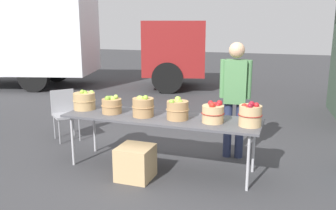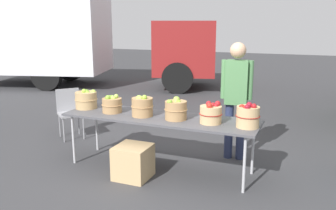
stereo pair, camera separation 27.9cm
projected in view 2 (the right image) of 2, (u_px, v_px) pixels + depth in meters
ground_plane at (160, 168)px, 5.07m from camera, size 40.00×40.00×0.00m
market_table at (160, 119)px, 4.91m from camera, size 2.70×0.76×0.75m
apple_basket_green_0 at (86, 99)px, 5.36m from camera, size 0.34×0.34×0.30m
apple_basket_green_1 at (112, 104)px, 5.12m from camera, size 0.30×0.30×0.26m
apple_basket_green_2 at (142, 106)px, 4.91m from camera, size 0.31×0.31×0.31m
apple_basket_green_3 at (176, 109)px, 4.74m from camera, size 0.31×0.31×0.30m
apple_basket_red_0 at (211, 114)px, 4.57m from camera, size 0.30×0.30×0.28m
apple_basket_red_1 at (248, 116)px, 4.38m from camera, size 0.30×0.30×0.32m
vendor_adult at (236, 92)px, 5.22m from camera, size 0.46×0.26×1.73m
box_truck at (72, 39)px, 11.39m from camera, size 7.99×4.18×2.75m
folding_chair at (70, 109)px, 6.34m from camera, size 0.56×0.56×0.86m
produce_crate at (133, 162)px, 4.72m from camera, size 0.44×0.44×0.44m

